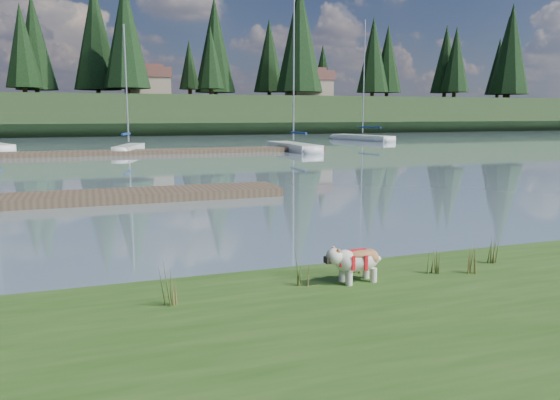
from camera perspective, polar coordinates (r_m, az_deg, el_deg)
name	(u,v)px	position (r m, az deg, el deg)	size (l,w,h in m)	color
ground	(124,155)	(39.96, -15.95, 4.59)	(200.00, 200.00, 0.00)	#809AA6
ridge	(104,116)	(82.82, -17.91, 8.38)	(200.00, 20.00, 5.00)	#1F3318
bulldog	(356,259)	(8.39, 7.99, -6.17)	(0.94, 0.44, 0.56)	silver
dock_near	(37,200)	(19.05, -24.04, 0.01)	(16.00, 2.00, 0.30)	#4C3D2C
dock_far	(153,152)	(40.12, -13.10, 4.93)	(26.00, 2.20, 0.30)	#4C3D2C
sailboat_bg_2	(131,148)	(42.31, -15.34, 5.30)	(2.92, 6.10, 9.26)	silver
sailboat_bg_3	(290,146)	(43.40, 1.04, 5.69)	(1.87, 8.55, 12.44)	silver
sailboat_bg_5	(357,137)	(59.62, 8.09, 6.52)	(4.20, 8.97, 12.54)	silver
weed_0	(302,271)	(8.19, 2.36, -7.40)	(0.17, 0.14, 0.53)	#475B23
weed_1	(355,262)	(8.92, 7.88, -6.40)	(0.17, 0.14, 0.42)	#475B23
weed_2	(474,258)	(9.34, 19.57, -5.73)	(0.17, 0.14, 0.58)	#475B23
weed_3	(169,286)	(7.48, -11.50, -8.82)	(0.17, 0.14, 0.64)	#475B23
weed_4	(431,262)	(9.13, 15.48, -6.26)	(0.17, 0.14, 0.44)	#475B23
weed_5	(495,251)	(10.04, 21.52, -4.95)	(0.17, 0.14, 0.53)	#475B23
mud_lip	(251,289)	(8.98, -3.09, -9.28)	(60.00, 0.50, 0.14)	#33281C
conifer_3	(22,45)	(82.61, -25.38, 14.38)	(4.84, 4.84, 12.25)	#382619
conifer_4	(126,33)	(76.65, -15.82, 16.40)	(6.16, 6.16, 15.10)	#382619
conifer_5	(211,57)	(82.04, -7.27, 14.57)	(3.96, 3.96, 10.35)	#382619
conifer_6	(299,37)	(84.24, 2.05, 16.66)	(7.04, 7.04, 17.00)	#382619
conifer_7	(373,55)	(92.63, 9.70, 14.72)	(5.28, 5.28, 13.20)	#382619
conifer_8	(456,59)	(96.23, 17.88, 13.80)	(4.62, 4.62, 11.77)	#382619
conifer_9	(507,55)	(106.85, 22.65, 13.76)	(5.94, 5.94, 14.62)	#382619
house_1	(147,81)	(81.34, -13.72, 11.95)	(6.30, 5.30, 4.65)	gray
house_2	(309,84)	(85.29, 3.05, 12.05)	(6.30, 5.30, 4.65)	gray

